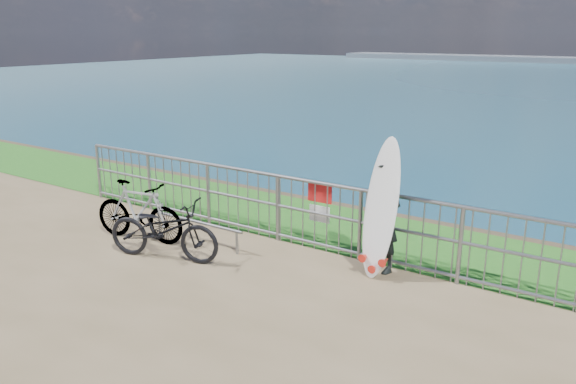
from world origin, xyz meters
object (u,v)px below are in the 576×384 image
Objects in this scene: bicycle_far at (139,211)px; surfboard at (380,214)px; bicycle_near at (163,229)px; surfer at (384,217)px.

surfboard is at bearing -86.97° from bicycle_far.
surfboard is 1.18× the size of bicycle_far.
surfboard is 3.23m from bicycle_near.
bicycle_near is at bearing -132.76° from surfer.
bicycle_far is (-0.92, 0.34, 0.03)m from bicycle_near.
surfer is 3.27m from bicycle_near.
bicycle_near is (-2.91, -1.45, -0.34)m from surfer.
surfer is at bearing -84.39° from bicycle_far.
surfboard is 1.11× the size of bicycle_near.
surfer is at bearing 98.14° from surfboard.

